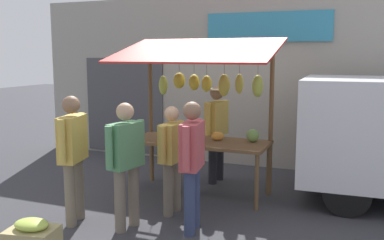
{
  "coord_description": "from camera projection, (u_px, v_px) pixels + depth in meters",
  "views": [
    {
      "loc": [
        -2.45,
        6.4,
        2.25
      ],
      "look_at": [
        0.0,
        0.3,
        1.25
      ],
      "focal_mm": 41.12,
      "sensor_mm": 36.0,
      "label": 1
    }
  ],
  "objects": [
    {
      "name": "produce_crate_near",
      "position": [
        32.0,
        236.0,
        5.04
      ],
      "size": [
        0.62,
        0.51,
        0.37
      ],
      "color": "tan",
      "rests_on": "ground"
    },
    {
      "name": "street_backdrop",
      "position": [
        236.0,
        81.0,
        8.89
      ],
      "size": [
        9.0,
        0.3,
        3.4
      ],
      "color": "#9E998E",
      "rests_on": "ground"
    },
    {
      "name": "shopper_with_shopping_bag",
      "position": [
        126.0,
        157.0,
        5.57
      ],
      "size": [
        0.31,
        0.69,
        1.64
      ],
      "rotation": [
        0.0,
        0.0,
        -1.76
      ],
      "color": "#726656",
      "rests_on": "ground"
    },
    {
      "name": "ground_plane",
      "position": [
        199.0,
        194.0,
        7.11
      ],
      "size": [
        40.0,
        40.0,
        0.0
      ],
      "primitive_type": "plane",
      "color": "#38383D"
    },
    {
      "name": "market_stall",
      "position": [
        203.0,
        98.0,
        6.93
      ],
      "size": [
        2.5,
        1.46,
        2.5
      ],
      "color": "brown",
      "rests_on": "ground"
    },
    {
      "name": "vendor_with_sunhat",
      "position": [
        216.0,
        126.0,
        7.64
      ],
      "size": [
        0.44,
        0.71,
        1.69
      ],
      "rotation": [
        0.0,
        0.0,
        1.42
      ],
      "color": "#232328",
      "rests_on": "ground"
    },
    {
      "name": "shopper_with_ponytail",
      "position": [
        172.0,
        153.0,
        6.12
      ],
      "size": [
        0.23,
        0.67,
        1.53
      ],
      "rotation": [
        0.0,
        0.0,
        -1.6
      ],
      "color": "#726656",
      "rests_on": "ground"
    },
    {
      "name": "shopper_in_grey_tee",
      "position": [
        192.0,
        157.0,
        5.48
      ],
      "size": [
        0.29,
        0.7,
        1.66
      ],
      "rotation": [
        0.0,
        0.0,
        -1.43
      ],
      "color": "navy",
      "rests_on": "ground"
    },
    {
      "name": "shopper_in_striped_shirt",
      "position": [
        73.0,
        150.0,
        5.77
      ],
      "size": [
        0.33,
        0.7,
        1.71
      ],
      "rotation": [
        0.0,
        0.0,
        -1.34
      ],
      "color": "#726656",
      "rests_on": "ground"
    }
  ]
}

